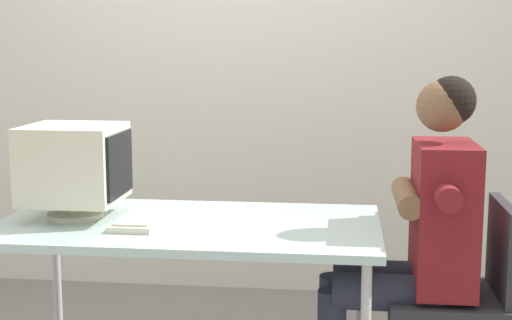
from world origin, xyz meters
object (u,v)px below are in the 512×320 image
Objects in this scene: keyboard at (143,218)px; office_chair at (462,289)px; crt_monitor at (75,165)px; person_seated at (416,232)px; desk at (189,234)px.

keyboard is 0.49× the size of office_chair.
crt_monitor is 1.58m from office_chair.
person_seated is at bearing -180.00° from office_chair.
keyboard is 0.31× the size of person_seated.
person_seated reaches higher than crt_monitor.
crt_monitor reaches higher than office_chair.
desk is 0.88m from person_seated.
office_chair is (1.24, 0.04, -0.26)m from keyboard.
office_chair is 0.29m from person_seated.
person_seated is (0.87, 0.03, 0.03)m from desk.
desk is at bearing -2.84° from crt_monitor.
person_seated is (-0.18, -0.00, 0.22)m from office_chair.
crt_monitor is at bearing 172.33° from keyboard.
crt_monitor is 0.29× the size of person_seated.
person_seated is at bearing 2.37° from keyboard.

